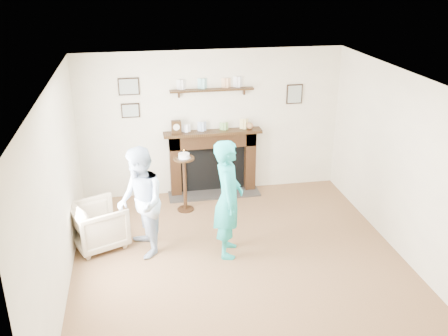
{
  "coord_description": "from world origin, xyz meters",
  "views": [
    {
      "loc": [
        -1.27,
        -5.59,
        3.8
      ],
      "look_at": [
        -0.08,
        0.9,
        1.08
      ],
      "focal_mm": 40.0,
      "sensor_mm": 36.0,
      "label": 1
    }
  ],
  "objects_px": {
    "armchair": "(101,245)",
    "woman": "(228,252)",
    "man": "(144,252)",
    "pedestal_table": "(184,173)"
  },
  "relations": [
    {
      "from": "man",
      "to": "woman",
      "type": "xyz_separation_m",
      "value": [
        1.17,
        -0.21,
        0.0
      ]
    },
    {
      "from": "man",
      "to": "pedestal_table",
      "type": "relative_size",
      "value": 1.47
    },
    {
      "from": "armchair",
      "to": "woman",
      "type": "xyz_separation_m",
      "value": [
        1.79,
        -0.52,
        0.0
      ]
    },
    {
      "from": "pedestal_table",
      "to": "armchair",
      "type": "bearing_deg",
      "value": -146.41
    },
    {
      "from": "woman",
      "to": "pedestal_table",
      "type": "bearing_deg",
      "value": 28.87
    },
    {
      "from": "armchair",
      "to": "woman",
      "type": "bearing_deg",
      "value": -129.64
    },
    {
      "from": "armchair",
      "to": "woman",
      "type": "distance_m",
      "value": 1.86
    },
    {
      "from": "man",
      "to": "pedestal_table",
      "type": "xyz_separation_m",
      "value": [
        0.72,
        1.2,
        0.65
      ]
    },
    {
      "from": "man",
      "to": "armchair",
      "type": "bearing_deg",
      "value": -129.14
    },
    {
      "from": "man",
      "to": "woman",
      "type": "relative_size",
      "value": 0.93
    }
  ]
}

